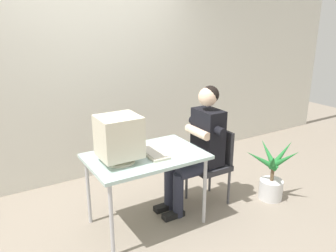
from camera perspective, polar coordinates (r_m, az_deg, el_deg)
ground_plane at (r=3.62m, az=-3.56°, el=-15.91°), size 12.00×12.00×0.00m
wall_back at (r=4.44m, az=-9.08°, el=11.01°), size 8.00×0.10×3.00m
desk at (r=3.29m, az=-3.79°, el=-5.88°), size 1.11×0.73×0.75m
crt_monitor at (r=3.04m, az=-8.24°, el=-1.88°), size 0.38×0.34×0.44m
keyboard at (r=3.29m, az=-2.71°, el=-4.41°), size 0.19×0.45×0.03m
office_chair at (r=3.81m, az=7.53°, el=-5.87°), size 0.40×0.40×0.84m
person_seated at (r=3.61m, az=5.35°, el=-3.08°), size 0.72×0.55×1.34m
potted_plant at (r=4.07m, az=17.21°, el=-8.11°), size 0.55×0.56×0.71m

